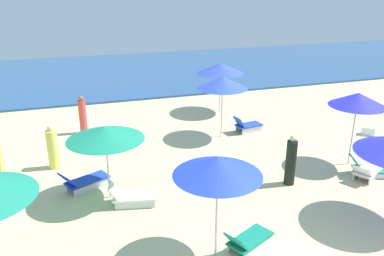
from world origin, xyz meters
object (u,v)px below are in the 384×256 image
at_px(lounge_chair_2_0, 248,240).
at_px(beachgoer_5, 53,148).
at_px(lounge_chair_0_1, 367,171).
at_px(beach_ball_0, 196,182).
at_px(lounge_chair_1_0, 247,125).
at_px(lounge_chair_4_1, 132,196).
at_px(umbrella_2, 218,166).
at_px(umbrella_4, 105,133).
at_px(umbrella_0, 358,99).
at_px(lounge_chair_4_0, 84,181).
at_px(beachgoer_4, 83,116).
at_px(lounge_chair_0_0, 370,169).
at_px(cooler_box_1, 368,131).
at_px(umbrella_6, 220,68).
at_px(umbrella_1, 222,82).
at_px(beachgoer_2, 291,162).

xyz_separation_m(lounge_chair_2_0, beachgoer_5, (-4.56, 6.18, 0.49)).
relative_size(lounge_chair_0_1, beach_ball_0, 5.48).
height_order(lounge_chair_1_0, lounge_chair_4_1, lounge_chair_1_0).
distance_m(umbrella_2, lounge_chair_2_0, 2.29).
bearing_deg(umbrella_4, beachgoer_5, 121.64).
xyz_separation_m(umbrella_0, lounge_chair_0_1, (-0.14, -1.10, -2.17)).
height_order(lounge_chair_4_0, beachgoer_4, beachgoer_4).
relative_size(lounge_chair_0_0, umbrella_4, 0.67).
height_order(lounge_chair_4_0, beachgoer_5, beachgoer_5).
distance_m(beachgoer_5, cooler_box_1, 12.77).
distance_m(lounge_chair_0_0, umbrella_4, 8.82).
bearing_deg(umbrella_6, umbrella_1, -109.96).
height_order(lounge_chair_2_0, beach_ball_0, lounge_chair_2_0).
bearing_deg(lounge_chair_4_1, umbrella_6, -25.73).
xyz_separation_m(lounge_chair_2_0, lounge_chair_4_0, (-3.66, 4.29, 0.03)).
distance_m(beach_ball_0, cooler_box_1, 8.63).
xyz_separation_m(lounge_chair_4_0, beachgoer_5, (-0.91, 1.89, 0.46)).
bearing_deg(lounge_chair_0_1, cooler_box_1, -68.88).
bearing_deg(lounge_chair_4_1, umbrella_0, -75.79).
distance_m(lounge_chair_0_1, lounge_chair_4_0, 9.27).
bearing_deg(umbrella_2, beachgoer_5, 121.24).
xyz_separation_m(umbrella_6, beachgoer_5, (-7.83, -4.11, -1.48)).
xyz_separation_m(lounge_chair_4_1, cooler_box_1, (10.54, 2.47, -0.09)).
height_order(lounge_chair_1_0, beach_ball_0, lounge_chair_1_0).
bearing_deg(beach_ball_0, umbrella_2, -100.47).
bearing_deg(umbrella_1, lounge_chair_0_0, -54.12).
bearing_deg(lounge_chair_2_0, beachgoer_2, -72.05).
bearing_deg(umbrella_4, umbrella_0, -1.75).
bearing_deg(beachgoer_5, umbrella_1, -22.84).
bearing_deg(cooler_box_1, lounge_chair_4_0, -132.90).
relative_size(lounge_chair_4_1, cooler_box_1, 2.79).
relative_size(umbrella_0, beachgoer_4, 1.60).
height_order(umbrella_0, lounge_chair_2_0, umbrella_0).
bearing_deg(beachgoer_5, beachgoer_4, 38.21).
height_order(lounge_chair_2_0, lounge_chair_4_0, lounge_chair_4_0).
bearing_deg(lounge_chair_1_0, beachgoer_5, 88.98).
relative_size(lounge_chair_0_0, lounge_chair_4_1, 1.04).
relative_size(lounge_chair_0_1, lounge_chair_2_0, 1.00).
height_order(umbrella_4, beachgoer_4, umbrella_4).
xyz_separation_m(lounge_chair_4_1, beach_ball_0, (2.16, 0.44, -0.13)).
distance_m(umbrella_0, beachgoer_2, 3.31).
xyz_separation_m(umbrella_4, beachgoer_2, (5.64, -0.91, -1.31)).
relative_size(lounge_chair_2_0, beachgoer_2, 0.85).
bearing_deg(umbrella_4, umbrella_6, 47.44).
bearing_deg(umbrella_6, umbrella_4, -132.56).
height_order(lounge_chair_4_1, beach_ball_0, lounge_chair_4_1).
distance_m(umbrella_2, umbrella_4, 4.10).
relative_size(lounge_chair_1_0, beachgoer_5, 0.82).
bearing_deg(beachgoer_4, umbrella_2, -172.82).
bearing_deg(lounge_chair_1_0, beachgoer_2, 162.27).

